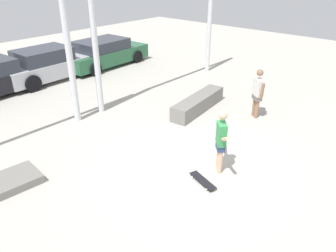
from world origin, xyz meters
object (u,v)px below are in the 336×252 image
(skateboard, at_px, (203,181))
(grind_box, at_px, (198,103))
(parked_car_green, at_px, (104,53))
(bystander, at_px, (258,92))
(skateboarder, at_px, (221,139))
(parked_car_silver, at_px, (47,65))

(skateboard, bearing_deg, grind_box, -34.27)
(grind_box, xyz_separation_m, parked_car_green, (1.33, 6.86, 0.38))
(grind_box, relative_size, bystander, 1.66)
(skateboard, height_order, parked_car_green, parked_car_green)
(grind_box, bearing_deg, bystander, -64.51)
(parked_car_green, height_order, bystander, bystander)
(skateboarder, height_order, parked_car_silver, skateboarder)
(skateboarder, height_order, bystander, skateboarder)
(skateboarder, relative_size, grind_box, 0.60)
(parked_car_green, bearing_deg, parked_car_silver, 175.33)
(skateboarder, distance_m, bystander, 3.63)
(parked_car_silver, height_order, bystander, bystander)
(parked_car_green, bearing_deg, bystander, -96.27)
(parked_car_silver, xyz_separation_m, bystander, (2.57, -8.71, 0.21))
(bystander, bearing_deg, grind_box, -117.11)
(parked_car_silver, distance_m, parked_car_green, 3.06)
(skateboard, distance_m, grind_box, 4.28)
(skateboarder, distance_m, parked_car_silver, 9.64)
(skateboarder, bearing_deg, grind_box, 1.32)
(skateboarder, bearing_deg, parked_car_silver, 41.03)
(parked_car_silver, relative_size, bystander, 2.47)
(skateboard, height_order, grind_box, grind_box)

